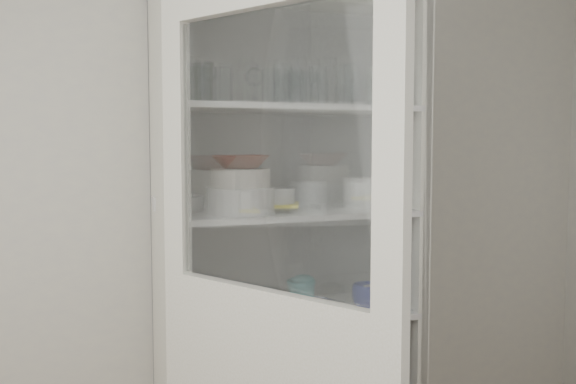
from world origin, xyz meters
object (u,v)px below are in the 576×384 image
object	(u,v)px
pantry_cabinet	(283,287)
mug_blue	(368,297)
measuring_cups	(238,315)
white_canister	(184,301)
white_ramekin	(277,196)
goblet_0	(176,82)
plate_stack_front	(241,200)
cupboard_door	(269,367)
plate_stack_back	(178,203)
glass_platter	(277,209)
grey_bowl_stack	(361,192)
cream_bowl	(241,178)
mug_teal	(301,293)
goblet_2	(293,89)
mug_white	(375,298)
teal_jar	(303,293)
goblet_3	(368,91)
goblet_1	(255,86)
yellow_trivet	(277,205)

from	to	relation	value
pantry_cabinet	mug_blue	bearing A→B (deg)	-27.01
measuring_cups	white_canister	bearing A→B (deg)	154.36
pantry_cabinet	white_ramekin	xyz separation A→B (m)	(-0.06, -0.11, 0.38)
goblet_0	plate_stack_front	bearing A→B (deg)	-42.97
pantry_cabinet	cupboard_door	bearing A→B (deg)	-112.54
plate_stack_back	glass_platter	xyz separation A→B (m)	(0.35, -0.16, -0.02)
grey_bowl_stack	measuring_cups	size ratio (longest dim) A/B	1.59
pantry_cabinet	cream_bowl	bearing A→B (deg)	-147.61
plate_stack_front	grey_bowl_stack	bearing A→B (deg)	7.73
glass_platter	mug_teal	distance (m)	0.39
goblet_2	mug_white	xyz separation A→B (m)	(0.27, -0.22, -0.83)
goblet_2	teal_jar	world-z (taller)	goblet_2
pantry_cabinet	cream_bowl	xyz separation A→B (m)	(-0.21, -0.13, 0.45)
cream_bowl	goblet_2	bearing A→B (deg)	34.96
goblet_0	cream_bowl	size ratio (longest dim) A/B	0.83
cupboard_door	mug_teal	xyz separation A→B (m)	(0.35, 0.65, 0.04)
grey_bowl_stack	white_ramekin	bearing A→B (deg)	-173.26
goblet_0	mug_teal	size ratio (longest dim) A/B	1.54
cupboard_door	goblet_3	bearing A→B (deg)	108.01
plate_stack_back	white_ramekin	size ratio (longest dim) A/B	1.45
glass_platter	white_canister	distance (m)	0.50
goblet_3	white_ramekin	distance (m)	0.64
glass_platter	cupboard_door	bearing A→B (deg)	-111.17
goblet_1	yellow_trivet	distance (m)	0.48
white_ramekin	teal_jar	bearing A→B (deg)	30.33
white_ramekin	mug_blue	size ratio (longest dim) A/B	1.06
goblet_0	white_ramekin	size ratio (longest dim) A/B	1.32
mug_blue	teal_jar	distance (m)	0.26
goblet_0	mug_teal	distance (m)	0.97
white_ramekin	white_canister	world-z (taller)	white_ramekin
yellow_trivet	mug_blue	bearing A→B (deg)	-7.64
goblet_0	plate_stack_front	xyz separation A→B (m)	(0.20, -0.19, -0.44)
cupboard_door	cream_bowl	size ratio (longest dim) A/B	9.17
cream_bowl	grey_bowl_stack	distance (m)	0.54
grey_bowl_stack	teal_jar	xyz separation A→B (m)	(-0.24, 0.04, -0.40)
yellow_trivet	mug_white	xyz separation A→B (m)	(0.39, -0.05, -0.38)
cupboard_door	mug_blue	distance (m)	0.79
teal_jar	mug_blue	bearing A→B (deg)	-29.79
teal_jar	white_canister	world-z (taller)	white_canister
yellow_trivet	cupboard_door	bearing A→B (deg)	-111.17
plate_stack_front	grey_bowl_stack	distance (m)	0.53
goblet_0	teal_jar	world-z (taller)	goblet_0
mug_teal	white_ramekin	bearing A→B (deg)	-167.09
goblet_1	grey_bowl_stack	xyz separation A→B (m)	(0.42, -0.10, -0.43)
pantry_cabinet	grey_bowl_stack	xyz separation A→B (m)	(0.32, -0.06, 0.38)
mug_teal	teal_jar	world-z (taller)	teal_jar
pantry_cabinet	cupboard_door	xyz separation A→B (m)	(-0.28, -0.68, -0.07)
plate_stack_back	yellow_trivet	bearing A→B (deg)	-23.94
plate_stack_front	white_canister	bearing A→B (deg)	154.94
mug_teal	measuring_cups	distance (m)	0.31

